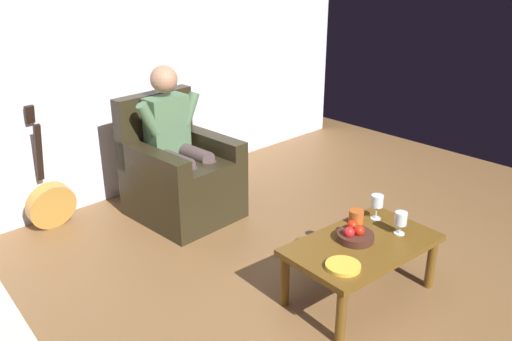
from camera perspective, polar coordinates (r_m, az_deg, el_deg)
ground_plane at (r=3.39m, az=11.34°, el=-16.16°), size 6.43×6.43×0.00m
wall_back at (r=4.79m, az=-15.21°, el=11.98°), size 5.65×0.06×2.58m
armchair at (r=4.52m, az=-8.05°, el=-0.60°), size 0.75×0.84×1.00m
person_seated at (r=4.41m, az=-8.42°, el=3.47°), size 0.61×0.57×1.24m
coffee_table at (r=3.49m, az=11.08°, el=-8.24°), size 1.01×0.64×0.39m
guitar at (r=4.61m, az=-20.88°, el=-3.07°), size 0.39×0.26×0.99m
wine_glass_near at (r=3.72m, az=12.65°, el=-3.30°), size 0.08×0.08×0.17m
wine_glass_far at (r=3.57m, az=15.02°, el=-5.05°), size 0.08×0.08×0.15m
fruit_bowl at (r=3.46m, az=10.38°, el=-6.68°), size 0.23×0.23×0.11m
decorative_dish at (r=3.18m, az=9.17°, el=-9.93°), size 0.21×0.21×0.02m
candle_jar at (r=3.67m, az=10.52°, el=-4.79°), size 0.10×0.10×0.09m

